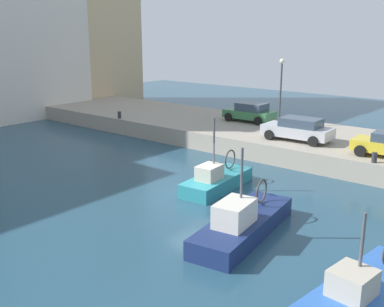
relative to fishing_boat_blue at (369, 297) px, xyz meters
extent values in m
plane|color=navy|center=(3.75, 9.70, -0.10)|extent=(80.00, 80.00, 0.00)
cube|color=#9E9384|center=(15.25, 9.70, 0.50)|extent=(9.00, 56.00, 1.20)
cube|color=#2D60B7|center=(-0.36, 0.04, -0.10)|extent=(5.71, 2.43, 1.36)
cube|color=#B2A893|center=(-0.36, 0.04, 0.52)|extent=(5.47, 2.26, 0.08)
cube|color=#B7AD99|center=(-1.18, 0.14, 0.95)|extent=(1.31, 1.23, 0.80)
cylinder|color=#4C4C51|center=(-0.83, 0.10, 1.74)|extent=(0.10, 0.10, 2.45)
sphere|color=white|center=(-1.89, 1.21, 0.11)|extent=(0.32, 0.32, 0.32)
cube|color=navy|center=(1.43, 5.49, -0.10)|extent=(6.37, 2.68, 1.52)
cone|color=navy|center=(4.83, 5.99, -0.10)|extent=(1.13, 1.73, 1.62)
cube|color=#9E7A51|center=(1.43, 5.49, 0.59)|extent=(6.10, 2.51, 0.08)
cube|color=beige|center=(0.59, 5.37, 1.11)|extent=(1.90, 1.38, 0.96)
cylinder|color=#4C4C51|center=(1.11, 5.44, 2.08)|extent=(0.10, 0.10, 2.99)
torus|color=#3F3833|center=(3.14, 5.74, 1.23)|extent=(1.06, 0.23, 1.06)
sphere|color=white|center=(-0.54, 6.20, 0.13)|extent=(0.32, 0.32, 0.32)
cube|color=teal|center=(5.24, 9.64, -0.10)|extent=(4.85, 2.10, 1.42)
cone|color=teal|center=(7.93, 9.90, -0.10)|extent=(1.04, 1.57, 1.50)
cube|color=#896B4C|center=(5.24, 9.64, 0.54)|extent=(4.65, 1.95, 0.08)
cube|color=#B7AD99|center=(4.48, 9.57, 0.96)|extent=(1.40, 1.09, 0.77)
cylinder|color=#4C4C51|center=(4.88, 9.61, 2.12)|extent=(0.10, 0.10, 3.16)
torus|color=#3F3833|center=(6.55, 9.77, 1.18)|extent=(1.06, 0.18, 1.06)
sphere|color=white|center=(3.75, 10.42, 0.12)|extent=(0.32, 0.32, 0.32)
cube|color=#B7B7BC|center=(13.14, 9.24, 1.70)|extent=(2.00, 4.40, 0.65)
cube|color=#384756|center=(13.15, 9.02, 2.29)|extent=(1.71, 2.49, 0.54)
cylinder|color=black|center=(12.17, 10.67, 1.42)|extent=(0.25, 0.65, 0.64)
cylinder|color=black|center=(13.99, 10.74, 1.42)|extent=(0.25, 0.65, 0.64)
cylinder|color=black|center=(12.29, 7.73, 1.42)|extent=(0.25, 0.65, 0.64)
cylinder|color=black|center=(14.12, 7.80, 1.42)|extent=(0.25, 0.65, 0.64)
cylinder|color=black|center=(11.83, 4.72, 1.42)|extent=(0.26, 0.65, 0.64)
cylinder|color=black|center=(13.55, 4.82, 1.42)|extent=(0.26, 0.65, 0.64)
cube|color=#387547|center=(16.59, 15.02, 1.67)|extent=(1.91, 3.89, 0.60)
cube|color=#384756|center=(16.60, 14.83, 2.26)|extent=(1.65, 2.19, 0.58)
cylinder|color=black|center=(15.66, 16.31, 1.42)|extent=(0.24, 0.65, 0.64)
cylinder|color=black|center=(17.47, 16.35, 1.42)|extent=(0.24, 0.65, 0.64)
cylinder|color=black|center=(15.72, 13.69, 1.42)|extent=(0.24, 0.65, 0.64)
cylinder|color=black|center=(17.53, 13.73, 1.42)|extent=(0.24, 0.65, 0.64)
cylinder|color=#2D2D33|center=(11.10, 3.70, 1.38)|extent=(0.28, 0.28, 0.55)
cylinder|color=#2D2D33|center=(11.10, 23.70, 1.38)|extent=(0.28, 0.28, 0.55)
cylinder|color=#38383D|center=(16.75, 12.52, 3.35)|extent=(0.12, 0.12, 4.50)
sphere|color=#F2EACC|center=(16.75, 12.52, 5.75)|extent=(0.36, 0.36, 0.36)
cube|color=silver|center=(10.79, 37.78, 10.02)|extent=(10.76, 8.52, 20.24)
cube|color=#D1B284|center=(19.19, 37.30, 10.56)|extent=(9.81, 6.05, 21.31)
camera|label=1|loc=(-12.88, -3.70, 7.78)|focal=42.79mm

